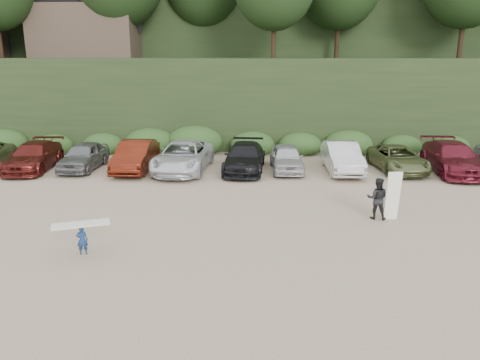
{
  "coord_description": "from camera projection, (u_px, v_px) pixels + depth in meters",
  "views": [
    {
      "loc": [
        1.16,
        -15.38,
        6.23
      ],
      "look_at": [
        0.71,
        3.0,
        1.3
      ],
      "focal_mm": 35.0,
      "sensor_mm": 36.0,
      "label": 1
    }
  ],
  "objects": [
    {
      "name": "ground",
      "position": [
        218.0,
        237.0,
        16.49
      ],
      "size": [
        120.0,
        120.0,
        0.0
      ],
      "primitive_type": "plane",
      "color": "tan",
      "rests_on": "ground"
    },
    {
      "name": "hillside_backdrop",
      "position": [
        238.0,
        5.0,
        48.28
      ],
      "size": [
        90.0,
        41.5,
        28.0
      ],
      "color": "black",
      "rests_on": "ground"
    },
    {
      "name": "parked_cars",
      "position": [
        196.0,
        157.0,
        25.95
      ],
      "size": [
        36.99,
        6.02,
        1.64
      ],
      "color": "#B9B8BD",
      "rests_on": "ground"
    },
    {
      "name": "child_surfer",
      "position": [
        82.0,
        233.0,
        14.92
      ],
      "size": [
        1.84,
        1.07,
        1.07
      ],
      "color": "navy",
      "rests_on": "ground"
    },
    {
      "name": "adult_surfer",
      "position": [
        379.0,
        198.0,
        18.17
      ],
      "size": [
        1.29,
        0.8,
        1.95
      ],
      "color": "black",
      "rests_on": "ground"
    }
  ]
}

